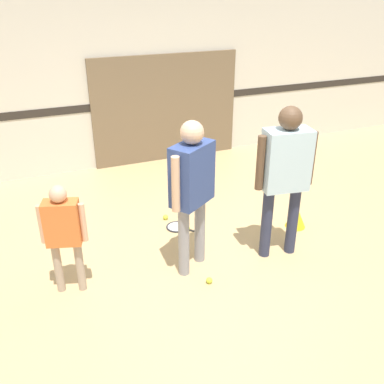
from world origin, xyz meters
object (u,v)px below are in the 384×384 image
Objects in this scene: person_student_right at (285,168)px; tennis_ball_near_instructor at (209,280)px; person_instructor at (192,182)px; racket_spare_on_floor at (178,227)px; person_student_left at (63,228)px; training_cone at (296,217)px; tennis_ball_stray_left at (166,217)px; tennis_ball_by_spare_racket at (187,228)px.

tennis_ball_near_instructor is at bearing 21.35° from person_student_right.
person_instructor reaches higher than racket_spare_on_floor.
person_instructor reaches higher than tennis_ball_near_instructor.
person_student_left is at bearing 161.47° from tennis_ball_near_instructor.
person_instructor reaches higher than training_cone.
tennis_ball_stray_left is at bearing 89.06° from tennis_ball_near_instructor.
racket_spare_on_floor is (1.42, 0.71, -0.71)m from person_student_left.
racket_spare_on_floor is at bearing 46.45° from person_instructor.
tennis_ball_by_spare_racket is at bearing 80.23° from tennis_ball_near_instructor.
person_instructor reaches higher than tennis_ball_by_spare_racket.
tennis_ball_by_spare_racket is (0.23, 0.70, -0.98)m from person_instructor.
person_instructor is 1.79m from training_cone.
person_student_left is at bearing 3.08° from person_student_right.
person_instructor is 1.30m from racket_spare_on_floor.
racket_spare_on_floor is 7.03× the size of tennis_ball_stray_left.
person_instructor is 1.31m from person_student_left.
tennis_ball_by_spare_racket reaches higher than racket_spare_on_floor.
training_cone is at bearing 22.68° from tennis_ball_near_instructor.
tennis_ball_by_spare_racket is at bearing 38.75° from person_instructor.
racket_spare_on_floor is at bearing -39.24° from person_student_right.
person_student_right is 25.94× the size of tennis_ball_stray_left.
training_cone is at bearing -28.75° from tennis_ball_stray_left.
person_student_right reaches higher than tennis_ball_by_spare_racket.
person_instructor is 1.46m from tennis_ball_stray_left.
person_student_left is 1.55m from tennis_ball_near_instructor.
person_student_right reaches higher than racket_spare_on_floor.
person_student_right is (2.27, -0.24, 0.34)m from person_student_left.
person_instructor is 24.90× the size of tennis_ball_stray_left.
person_instructor is 1.04m from tennis_ball_near_instructor.
person_student_left is at bearing 142.41° from person_instructor.
tennis_ball_stray_left is at bearing 112.64° from tennis_ball_by_spare_racket.
person_student_right is (1.00, -0.14, 0.04)m from person_instructor.
person_instructor is 24.90× the size of tennis_ball_by_spare_racket.
person_student_left is at bearing -143.89° from tennis_ball_stray_left.
person_instructor is at bearing -52.19° from racket_spare_on_floor.
tennis_ball_near_instructor is (-0.95, -0.21, -1.03)m from person_student_right.
person_instructor is 0.96× the size of person_student_right.
tennis_ball_by_spare_racket is at bearing 161.93° from training_cone.
tennis_ball_stray_left is (-0.08, 0.27, 0.02)m from racket_spare_on_floor.
tennis_ball_by_spare_racket is at bearing 39.45° from person_student_left.
racket_spare_on_floor is 7.03× the size of tennis_ball_near_instructor.
tennis_ball_by_spare_racket is 0.41m from tennis_ball_stray_left.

